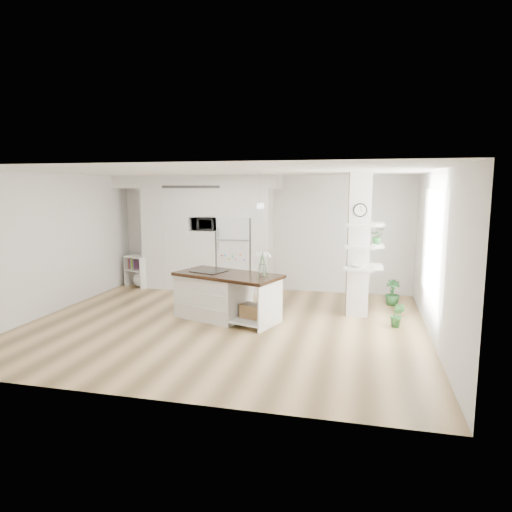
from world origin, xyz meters
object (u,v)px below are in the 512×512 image
Objects in this scene: refrigerator at (237,254)px; floor_plant_a at (397,315)px; kitchen_island at (219,294)px; bookshelf at (139,274)px.

refrigerator is 4.19m from floor_plant_a.
refrigerator is at bearing 115.84° from kitchen_island.
refrigerator is 2.30× the size of bookshelf.
refrigerator reaches higher than floor_plant_a.
refrigerator is 3.92× the size of floor_plant_a.
kitchen_island is (0.30, -2.32, -0.42)m from refrigerator.
floor_plant_a is (3.52, -2.16, -0.65)m from refrigerator.
kitchen_island reaches higher than bookshelf.
kitchen_island is at bearing -13.38° from bookshelf.
refrigerator is 2.38m from kitchen_island.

